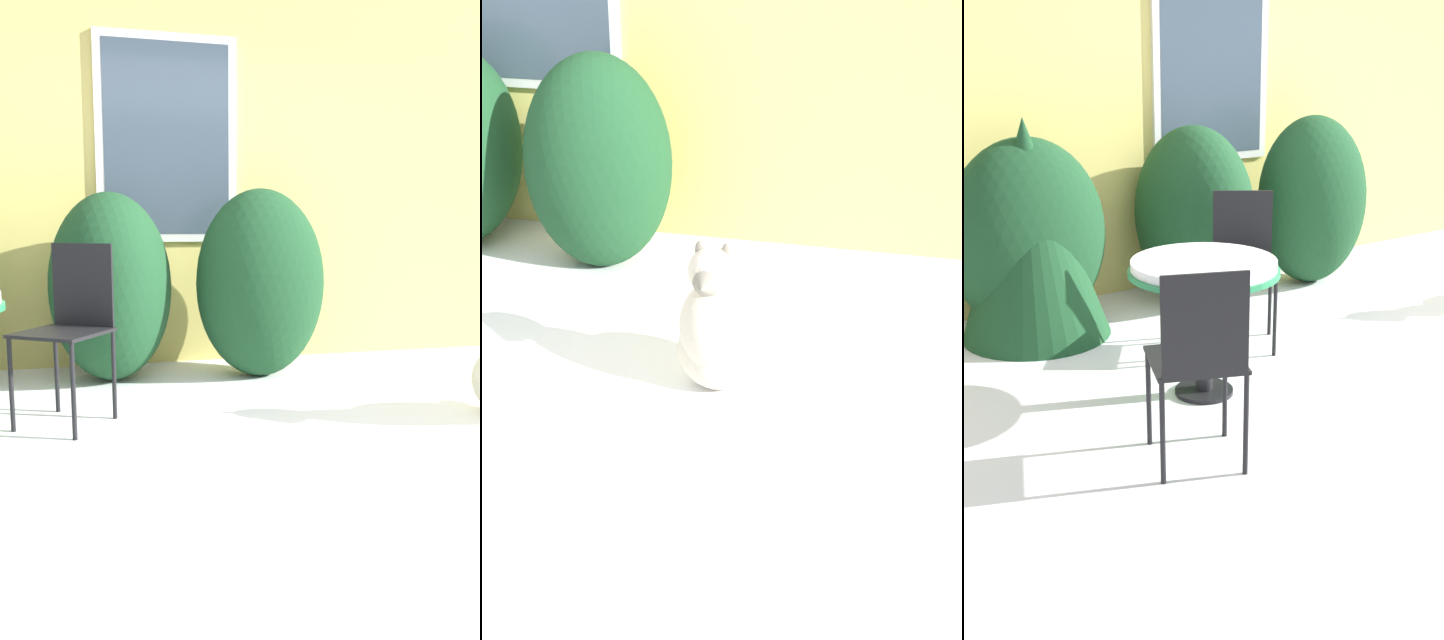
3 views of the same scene
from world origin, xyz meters
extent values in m
plane|color=white|center=(0.00, 0.00, 0.00)|extent=(16.00, 16.00, 0.00)
cube|color=#E5D16B|center=(0.00, 2.20, 1.67)|extent=(8.00, 0.06, 3.34)
cube|color=silver|center=(-0.18, 2.16, 1.70)|extent=(1.06, 0.04, 1.52)
cube|color=#3D4C5B|center=(-0.18, 2.14, 1.70)|extent=(0.94, 0.01, 1.40)
ellipsoid|color=#194223|center=(-1.93, 1.72, 0.64)|extent=(1.07, 0.66, 1.29)
ellipsoid|color=#194223|center=(-0.64, 1.71, 0.64)|extent=(0.83, 0.99, 1.29)
ellipsoid|color=#194223|center=(0.39, 1.57, 0.66)|extent=(0.91, 0.78, 1.32)
cone|color=#194223|center=(-1.94, 1.63, 0.71)|extent=(0.97, 0.97, 1.41)
cylinder|color=black|center=(-1.55, 0.24, 0.01)|extent=(0.32, 0.32, 0.03)
cylinder|color=black|center=(-1.55, 0.24, 0.36)|extent=(0.10, 0.10, 0.66)
cylinder|color=#237A47|center=(-1.55, 0.24, 0.70)|extent=(0.81, 0.81, 0.03)
cylinder|color=white|center=(-1.55, 0.24, 0.74)|extent=(0.78, 0.78, 0.05)
cube|color=black|center=(-0.93, 0.71, 0.50)|extent=(0.57, 0.57, 0.02)
cube|color=black|center=(-0.82, 0.88, 0.73)|extent=(0.32, 0.22, 0.45)
cylinder|color=black|center=(-1.19, 0.66, 0.25)|extent=(0.02, 0.02, 0.49)
cylinder|color=black|center=(-0.88, 0.45, 0.25)|extent=(0.02, 0.02, 0.49)
cylinder|color=black|center=(-0.98, 0.97, 0.25)|extent=(0.02, 0.02, 0.49)
cylinder|color=black|center=(-0.67, 0.76, 0.25)|extent=(0.02, 0.02, 0.49)
cube|color=black|center=(-2.00, -0.35, 0.50)|extent=(0.53, 0.53, 0.02)
cube|color=black|center=(-2.07, -0.53, 0.73)|extent=(0.36, 0.15, 0.45)
cylinder|color=black|center=(-1.76, -0.24, 0.25)|extent=(0.02, 0.02, 0.49)
cylinder|color=black|center=(-2.11, -0.11, 0.25)|extent=(0.02, 0.02, 0.49)
cylinder|color=black|center=(-1.89, -0.59, 0.25)|extent=(0.02, 0.02, 0.49)
cylinder|color=black|center=(-2.24, -0.46, 0.25)|extent=(0.02, 0.02, 0.49)
camera|label=1|loc=(-0.80, -2.63, 1.04)|focal=35.00mm
camera|label=2|loc=(2.50, -3.78, 2.42)|focal=55.00mm
camera|label=3|loc=(-3.85, -3.13, 1.87)|focal=45.00mm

